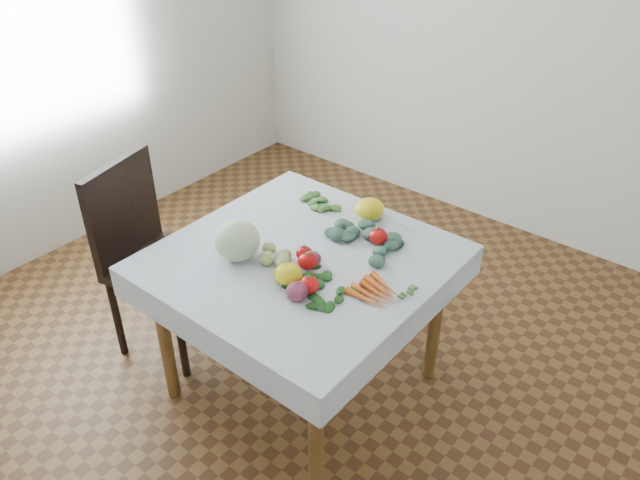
% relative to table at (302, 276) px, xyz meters
% --- Properties ---
extents(ground, '(4.00, 4.00, 0.00)m').
position_rel_table_xyz_m(ground, '(0.00, 0.00, -0.65)').
color(ground, brown).
extents(back_wall, '(4.00, 0.04, 2.70)m').
position_rel_table_xyz_m(back_wall, '(0.00, 2.00, 0.70)').
color(back_wall, silver).
rests_on(back_wall, ground).
extents(left_wall, '(0.04, 4.00, 2.70)m').
position_rel_table_xyz_m(left_wall, '(-2.00, 0.00, 0.70)').
color(left_wall, silver).
rests_on(left_wall, ground).
extents(table, '(1.00, 1.00, 0.75)m').
position_rel_table_xyz_m(table, '(0.00, 0.00, 0.00)').
color(table, brown).
rests_on(table, ground).
extents(tablecloth, '(1.12, 1.12, 0.01)m').
position_rel_table_xyz_m(tablecloth, '(0.00, 0.00, 0.10)').
color(tablecloth, silver).
rests_on(tablecloth, table).
extents(chair, '(0.55, 0.55, 1.00)m').
position_rel_table_xyz_m(chair, '(-0.81, -0.21, -0.08)').
color(chair, black).
rests_on(chair, ground).
extents(cabbage, '(0.22, 0.22, 0.17)m').
position_rel_table_xyz_m(cabbage, '(-0.20, -0.17, 0.19)').
color(cabbage, beige).
rests_on(cabbage, tablecloth).
extents(tomato_a, '(0.08, 0.08, 0.06)m').
position_rel_table_xyz_m(tomato_a, '(0.02, -0.01, 0.13)').
color(tomato_a, red).
rests_on(tomato_a, tablecloth).
extents(tomato_b, '(0.11, 0.11, 0.07)m').
position_rel_table_xyz_m(tomato_b, '(0.19, 0.29, 0.14)').
color(tomato_b, red).
rests_on(tomato_b, tablecloth).
extents(tomato_c, '(0.09, 0.09, 0.07)m').
position_rel_table_xyz_m(tomato_c, '(0.18, -0.17, 0.14)').
color(tomato_c, red).
rests_on(tomato_c, tablecloth).
extents(tomato_d, '(0.08, 0.08, 0.07)m').
position_rel_table_xyz_m(tomato_d, '(0.08, -0.05, 0.14)').
color(tomato_d, red).
rests_on(tomato_d, tablecloth).
extents(heirloom_back, '(0.14, 0.14, 0.10)m').
position_rel_table_xyz_m(heirloom_back, '(0.04, 0.44, 0.15)').
color(heirloom_back, gold).
rests_on(heirloom_back, tablecloth).
extents(heirloom_front, '(0.15, 0.15, 0.08)m').
position_rel_table_xyz_m(heirloom_front, '(0.08, -0.17, 0.14)').
color(heirloom_front, gold).
rests_on(heirloom_front, tablecloth).
extents(onion_a, '(0.10, 0.10, 0.06)m').
position_rel_table_xyz_m(onion_a, '(0.08, -0.02, 0.13)').
color(onion_a, '#5E1A3A').
rests_on(onion_a, tablecloth).
extents(onion_b, '(0.10, 0.10, 0.07)m').
position_rel_table_xyz_m(onion_b, '(0.17, -0.23, 0.14)').
color(onion_b, '#5E1A3A').
rests_on(onion_b, tablecloth).
extents(tomatillo_cluster, '(0.15, 0.12, 0.05)m').
position_rel_table_xyz_m(tomatillo_cluster, '(-0.06, -0.10, 0.13)').
color(tomatillo_cluster, '#A5B568').
rests_on(tomatillo_cluster, tablecloth).
extents(carrot_bunch, '(0.19, 0.18, 0.03)m').
position_rel_table_xyz_m(carrot_bunch, '(0.40, -0.02, 0.12)').
color(carrot_bunch, '#E45119').
rests_on(carrot_bunch, tablecloth).
extents(kale_bunch, '(0.33, 0.26, 0.04)m').
position_rel_table_xyz_m(kale_bunch, '(0.15, 0.25, 0.12)').
color(kale_bunch, '#395E48').
rests_on(kale_bunch, tablecloth).
extents(basil_bunch, '(0.27, 0.23, 0.01)m').
position_rel_table_xyz_m(basil_bunch, '(0.20, -0.14, 0.11)').
color(basil_bunch, '#184F19').
rests_on(basil_bunch, tablecloth).
extents(dill_bunch, '(0.18, 0.17, 0.02)m').
position_rel_table_xyz_m(dill_bunch, '(-0.21, 0.38, 0.11)').
color(dill_bunch, '#407334').
rests_on(dill_bunch, tablecloth).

